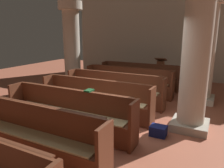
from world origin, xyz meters
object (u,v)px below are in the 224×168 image
object	(u,v)px
pew_row_0	(139,75)
pillar_aisle_rear	(196,55)
hymn_book	(89,91)
pillar_aisle_side	(205,48)
pew_row_4	(68,111)
lectern	(160,72)
pew_row_2	(114,88)
kneeler_box_navy	(158,131)
pew_row_3	(95,97)
pew_row_5	(27,131)
pillar_far_side	(72,44)
pew_row_1	(128,80)

from	to	relation	value
pew_row_0	pillar_aisle_rear	bearing A→B (deg)	-52.58
pew_row_0	hymn_book	world-z (taller)	hymn_book
pillar_aisle_side	hymn_book	xyz separation A→B (m)	(-1.95, -3.48, -0.74)
pew_row_4	lectern	xyz separation A→B (m)	(0.51, 5.82, -0.05)
pew_row_2	pew_row_4	world-z (taller)	same
kneeler_box_navy	lectern	bearing A→B (deg)	104.61
pew_row_0	pillar_aisle_side	size ratio (longest dim) A/B	0.97
pew_row_3	lectern	bearing A→B (deg)	83.85
pew_row_3	pew_row_4	bearing A→B (deg)	-90.00
pew_row_0	pew_row_3	world-z (taller)	same
pew_row_3	pew_row_2	bearing A→B (deg)	90.00
pew_row_3	kneeler_box_navy	bearing A→B (deg)	-12.49
pew_row_4	pew_row_5	xyz separation A→B (m)	(0.00, -1.13, 0.00)
pillar_far_side	pew_row_1	bearing A→B (deg)	2.74
pew_row_1	pew_row_2	size ratio (longest dim) A/B	1.00
pew_row_1	pew_row_4	bearing A→B (deg)	-90.00
pew_row_0	pillar_far_side	distance (m)	2.91
pew_row_4	pew_row_5	distance (m)	1.13
pew_row_0	pew_row_4	size ratio (longest dim) A/B	1.00
pew_row_0	pew_row_5	world-z (taller)	same
pew_row_3	pew_row_5	size ratio (longest dim) A/B	1.00
pew_row_2	pillar_aisle_rear	size ratio (longest dim) A/B	0.97
pew_row_4	kneeler_box_navy	size ratio (longest dim) A/B	9.22
pillar_far_side	pew_row_3	bearing A→B (deg)	-42.59
pew_row_1	pew_row_2	xyz separation A→B (m)	(0.00, -1.13, 0.00)
pew_row_1	pillar_aisle_side	xyz separation A→B (m)	(2.38, 0.29, 1.21)
pillar_aisle_rear	lectern	world-z (taller)	pillar_aisle_rear
pew_row_4	pillar_aisle_rear	size ratio (longest dim) A/B	0.97
pew_row_5	pillar_far_side	bearing A→B (deg)	117.93
pew_row_3	pew_row_5	xyz separation A→B (m)	(0.00, -2.26, 0.00)
pew_row_0	pillar_aisle_rear	size ratio (longest dim) A/B	0.97
pew_row_2	pew_row_3	size ratio (longest dim) A/B	1.00
pillar_far_side	pew_row_0	bearing A→B (deg)	27.98
pillar_aisle_side	pillar_aisle_rear	distance (m)	2.27
pew_row_1	pew_row_3	xyz separation A→B (m)	(0.00, -2.26, 0.00)
pew_row_3	pillar_far_side	world-z (taller)	pillar_far_side
pew_row_1	pillar_aisle_rear	bearing A→B (deg)	-39.82
pew_row_1	pew_row_5	size ratio (longest dim) A/B	1.00
lectern	kneeler_box_navy	bearing A→B (deg)	-75.39
pew_row_0	kneeler_box_navy	bearing A→B (deg)	-64.20
pew_row_1	kneeler_box_navy	world-z (taller)	pew_row_1
pew_row_4	pew_row_0	bearing A→B (deg)	90.00
lectern	kneeler_box_navy	xyz separation A→B (m)	(1.33, -5.09, -0.34)
pew_row_3	pew_row_0	bearing A→B (deg)	90.00
pew_row_5	pillar_aisle_rear	xyz separation A→B (m)	(2.38, 2.53, 1.21)
pew_row_0	kneeler_box_navy	xyz separation A→B (m)	(1.83, -3.79, -0.39)
pew_row_0	lectern	xyz separation A→B (m)	(0.51, 1.30, -0.05)
hymn_book	kneeler_box_navy	bearing A→B (deg)	20.96
pew_row_5	hymn_book	distance (m)	1.46
pew_row_2	pew_row_5	distance (m)	3.39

